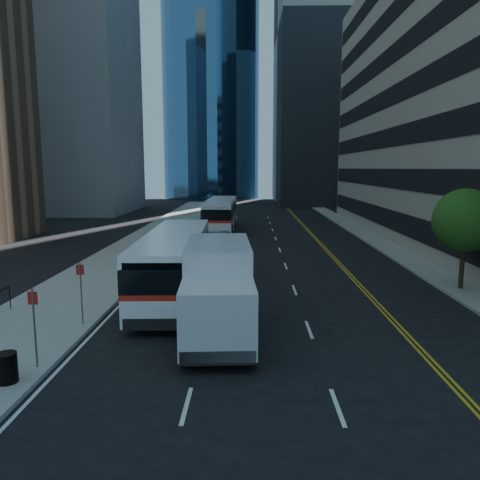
{
  "coord_description": "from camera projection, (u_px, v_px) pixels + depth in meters",
  "views": [
    {
      "loc": [
        -1.83,
        -15.57,
        6.24
      ],
      "look_at": [
        -2.3,
        6.79,
        2.8
      ],
      "focal_mm": 35.0,
      "sensor_mm": 36.0,
      "label": 1
    }
  ],
  "objects": [
    {
      "name": "box_truck",
      "position": [
        218.0,
        288.0,
        17.53
      ],
      "size": [
        2.87,
        7.22,
        3.39
      ],
      "rotation": [
        0.0,
        0.0,
        0.06
      ],
      "color": "silver",
      "rests_on": "ground"
    },
    {
      "name": "street_tree",
      "position": [
        465.0,
        221.0,
        23.46
      ],
      "size": [
        3.2,
        3.2,
        5.1
      ],
      "color": "#332114",
      "rests_on": "sidewalk_east"
    },
    {
      "name": "midrise_west",
      "position": [
        64.0,
        87.0,
        65.6
      ],
      "size": [
        18.0,
        18.0,
        35.0
      ],
      "primitive_type": "cube",
      "color": "gray",
      "rests_on": "ground"
    },
    {
      "name": "bus_front",
      "position": [
        175.0,
        262.0,
        22.94
      ],
      "size": [
        3.04,
        12.16,
        3.12
      ],
      "rotation": [
        0.0,
        0.0,
        0.03
      ],
      "color": "white",
      "rests_on": "ground"
    },
    {
      "name": "bus_rear",
      "position": [
        221.0,
        214.0,
        47.0
      ],
      "size": [
        2.8,
        12.29,
        3.16
      ],
      "rotation": [
        0.0,
        0.0,
        -0.01
      ],
      "color": "white",
      "rests_on": "ground"
    },
    {
      "name": "sidewalk_east",
      "position": [
        374.0,
        240.0,
        40.8
      ],
      "size": [
        2.0,
        90.0,
        0.15
      ],
      "primitive_type": "cube",
      "color": "gray",
      "rests_on": "ground"
    },
    {
      "name": "sidewalk_west",
      "position": [
        151.0,
        239.0,
        41.2
      ],
      "size": [
        5.0,
        90.0,
        0.15
      ],
      "primitive_type": "cube",
      "color": "gray",
      "rests_on": "ground"
    },
    {
      "name": "office_tower_north",
      "position": [
        362.0,
        32.0,
        82.51
      ],
      "size": [
        30.0,
        28.0,
        60.0
      ],
      "primitive_type": "cube",
      "color": "gray",
      "rests_on": "ground"
    },
    {
      "name": "trash_can",
      "position": [
        7.0,
        368.0,
        13.37
      ],
      "size": [
        0.73,
        0.73,
        0.88
      ],
      "primitive_type": "cylinder",
      "rotation": [
        0.0,
        0.0,
        -0.29
      ],
      "color": "black",
      "rests_on": "sidewalk_west"
    },
    {
      "name": "ground",
      "position": [
        302.0,
        349.0,
        16.29
      ],
      "size": [
        160.0,
        160.0,
        0.0
      ],
      "primitive_type": "plane",
      "color": "black",
      "rests_on": "ground"
    }
  ]
}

